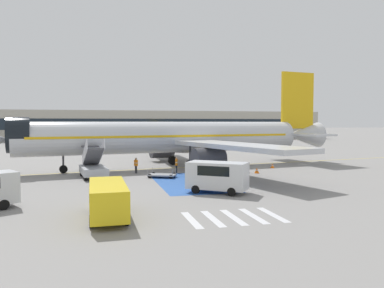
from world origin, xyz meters
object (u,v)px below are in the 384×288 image
Objects in this scene: service_van_1 at (217,175)px; terminal_building at (122,125)px; fuel_tanker at (180,141)px; baggage_cart at (162,175)px; airliner at (174,137)px; traffic_cone_2 at (272,166)px; boarding_stairs_forward at (93,168)px; traffic_cone_1 at (257,170)px; service_van_2 at (108,197)px; ground_crew_2 at (176,164)px; traffic_cone_0 at (215,174)px; ground_crew_1 at (222,163)px; ground_crew_0 at (136,165)px.

service_van_1 is 89.20m from terminal_building.
fuel_tanker is 34.47m from baggage_cart.
traffic_cone_2 is (10.98, -3.08, -3.28)m from airliner.
traffic_cone_1 is at bearing -11.79° from boarding_stairs_forward.
boarding_stairs_forward is 0.04× the size of terminal_building.
terminal_building is (-8.62, 79.83, 4.12)m from traffic_cone_1.
service_van_1 is 11.93m from traffic_cone_1.
traffic_cone_2 is at bearing 132.56° from baggage_cart.
service_van_2 is 21.62m from traffic_cone_1.
ground_crew_2 reaches higher than traffic_cone_0.
service_van_2 is 20.29m from ground_crew_1.
ground_crew_2 is at bearing -89.60° from terminal_building.
traffic_cone_1 is at bearing -5.02° from ground_crew_1.
ground_crew_1 reaches higher than traffic_cone_0.
service_van_1 reaches higher than traffic_cone_0.
service_van_1 is at bearing -128.40° from traffic_cone_1.
ground_crew_1 is at bearing 130.50° from baggage_cart.
traffic_cone_0 is at bearing -87.45° from terminal_building.
ground_crew_1 is at bearing 57.98° from traffic_cone_0.
terminal_building is (3.60, 76.81, 3.48)m from ground_crew_0.
service_van_2 is (0.92, -16.02, 0.21)m from boarding_stairs_forward.
service_van_1 is at bearing 174.13° from ground_crew_0.
ground_crew_2 is 3.13× the size of traffic_cone_0.
service_van_1 is 9.13× the size of traffic_cone_0.
service_van_1 is at bearing -95.71° from ground_crew_1.
airliner is 26.71m from fuel_tanker.
ground_crew_1 is 3.03× the size of traffic_cone_1.
service_van_2 is 15.41m from baggage_cart.
ground_crew_1 is (8.86, -1.79, 0.08)m from ground_crew_0.
ground_crew_2 is at bearing -114.27° from service_van_2.
ground_crew_0 reaches higher than traffic_cone_0.
boarding_stairs_forward reaches higher than ground_crew_1.
airliner is at bearing -171.42° from ground_crew_2.
terminal_building is (1.48, 80.43, 4.15)m from baggage_cart.
boarding_stairs_forward is 16.55m from traffic_cone_1.
airliner reaches higher than traffic_cone_0.
ground_crew_0 is at bearing -176.23° from ground_crew_1.
ground_crew_0 is 0.98× the size of ground_crew_2.
traffic_cone_0 is (2.39, 7.92, -1.11)m from service_van_1.
airliner is at bearing 106.41° from traffic_cone_0.
ground_crew_1 is 3.22× the size of traffic_cone_2.
terminal_building reaches higher than ground_crew_2.
boarding_stairs_forward is at bearing 176.35° from traffic_cone_1.
service_van_1 reaches higher than service_van_2.
boarding_stairs_forward is 11.78m from traffic_cone_0.
traffic_cone_2 is at bearing -71.70° from fuel_tanker.
airliner is 16.19m from service_van_1.
traffic_cone_0 is (2.39, -8.12, -3.29)m from airliner.
airliner reaches higher than traffic_cone_2.
service_van_2 is 9.81× the size of traffic_cone_1.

